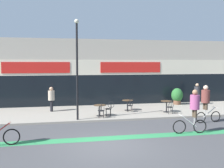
# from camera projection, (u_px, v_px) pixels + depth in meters

# --- Properties ---
(ground_plane) EXTENTS (120.00, 120.00, 0.00)m
(ground_plane) POSITION_uv_depth(u_px,v_px,m) (109.00, 146.00, 10.94)
(ground_plane) COLOR #424244
(sidewalk_slab) EXTENTS (40.00, 5.50, 0.12)m
(sidewalk_slab) POSITION_uv_depth(u_px,v_px,m) (89.00, 113.00, 18.02)
(sidewalk_slab) COLOR gray
(sidewalk_slab) RESTS_ON ground
(storefront_facade) EXTENTS (40.00, 4.06, 5.34)m
(storefront_facade) POSITION_uv_depth(u_px,v_px,m) (83.00, 72.00, 22.42)
(storefront_facade) COLOR #B2A899
(storefront_facade) RESTS_ON ground
(bike_lane_stripe) EXTENTS (36.00, 0.70, 0.01)m
(bike_lane_stripe) POSITION_uv_depth(u_px,v_px,m) (104.00, 138.00, 12.01)
(bike_lane_stripe) COLOR #2D844C
(bike_lane_stripe) RESTS_ON ground
(bistro_table_0) EXTENTS (0.78, 0.78, 0.70)m
(bistro_table_0) POSITION_uv_depth(u_px,v_px,m) (100.00, 108.00, 16.51)
(bistro_table_0) COLOR black
(bistro_table_0) RESTS_ON sidewalk_slab
(bistro_table_1) EXTENTS (0.76, 0.76, 0.73)m
(bistro_table_1) POSITION_uv_depth(u_px,v_px,m) (128.00, 103.00, 18.48)
(bistro_table_1) COLOR black
(bistro_table_1) RESTS_ON sidewalk_slab
(bistro_table_2) EXTENTS (0.77, 0.77, 0.77)m
(bistro_table_2) POSITION_uv_depth(u_px,v_px,m) (166.00, 104.00, 17.83)
(bistro_table_2) COLOR black
(bistro_table_2) RESTS_ON sidewalk_slab
(cafe_chair_0_near) EXTENTS (0.44, 0.59, 0.90)m
(cafe_chair_0_near) POSITION_uv_depth(u_px,v_px,m) (101.00, 110.00, 15.89)
(cafe_chair_0_near) COLOR black
(cafe_chair_0_near) RESTS_ON sidewalk_slab
(cafe_chair_0_side) EXTENTS (0.59, 0.44, 0.90)m
(cafe_chair_0_side) POSITION_uv_depth(u_px,v_px,m) (110.00, 108.00, 16.62)
(cafe_chair_0_side) COLOR black
(cafe_chair_0_side) RESTS_ON sidewalk_slab
(cafe_chair_1_near) EXTENTS (0.42, 0.58, 0.90)m
(cafe_chair_1_near) POSITION_uv_depth(u_px,v_px,m) (130.00, 104.00, 17.87)
(cafe_chair_1_near) COLOR black
(cafe_chair_1_near) RESTS_ON sidewalk_slab
(cafe_chair_2_near) EXTENTS (0.42, 0.58, 0.90)m
(cafe_chair_2_near) POSITION_uv_depth(u_px,v_px,m) (170.00, 106.00, 17.22)
(cafe_chair_2_near) COLOR black
(cafe_chair_2_near) RESTS_ON sidewalk_slab
(planter_pot) EXTENTS (0.92, 0.92, 1.32)m
(planter_pot) POSITION_uv_depth(u_px,v_px,m) (177.00, 96.00, 21.16)
(planter_pot) COLOR brown
(planter_pot) RESTS_ON sidewalk_slab
(lamp_post) EXTENTS (0.26, 0.26, 5.86)m
(lamp_post) POSITION_uv_depth(u_px,v_px,m) (77.00, 63.00, 15.19)
(lamp_post) COLOR black
(lamp_post) RESTS_ON sidewalk_slab
(cyclist_1) EXTENTS (1.72, 0.55, 2.17)m
(cyclist_1) POSITION_uv_depth(u_px,v_px,m) (194.00, 108.00, 12.81)
(cyclist_1) COLOR black
(cyclist_1) RESTS_ON ground
(cyclist_2) EXTENTS (1.64, 0.54, 2.19)m
(cyclist_2) POSITION_uv_depth(u_px,v_px,m) (206.00, 100.00, 15.11)
(cyclist_2) COLOR black
(cyclist_2) RESTS_ON ground
(pedestrian_near_end) EXTENTS (0.51, 0.51, 1.71)m
(pedestrian_near_end) POSITION_uv_depth(u_px,v_px,m) (197.00, 92.00, 21.07)
(pedestrian_near_end) COLOR black
(pedestrian_near_end) RESTS_ON sidewalk_slab
(pedestrian_far_end) EXTENTS (0.54, 0.54, 1.70)m
(pedestrian_far_end) POSITION_uv_depth(u_px,v_px,m) (51.00, 97.00, 18.06)
(pedestrian_far_end) COLOR black
(pedestrian_far_end) RESTS_ON sidewalk_slab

